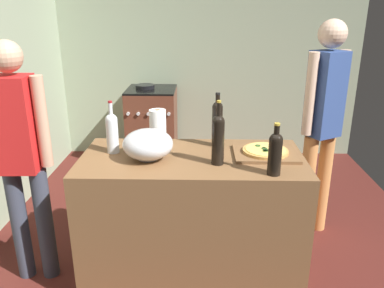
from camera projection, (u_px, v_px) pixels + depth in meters
ground_plane at (194, 214)px, 3.54m from camera, size 3.86×3.72×0.02m
kitchen_wall_rear at (197, 49)px, 4.62m from camera, size 3.86×0.10×2.60m
counter at (192, 218)px, 2.61m from camera, size 1.42×0.69×0.88m
cutting_board at (265, 154)px, 2.48m from camera, size 0.40×0.32×0.02m
pizza at (265, 151)px, 2.48m from camera, size 0.29×0.29×0.03m
mixing_bowl at (148, 144)px, 2.40m from camera, size 0.31×0.31×0.19m
paper_towel_roll at (158, 127)px, 2.65m from camera, size 0.11×0.11×0.24m
wine_bottle_green at (112, 131)px, 2.48m from camera, size 0.08×0.08×0.34m
wine_bottle_clear at (275, 152)px, 2.16m from camera, size 0.08×0.08×0.30m
wine_bottle_dark at (217, 122)px, 2.59m from camera, size 0.07×0.07×0.37m
wine_bottle_amber at (218, 138)px, 2.29m from camera, size 0.08×0.08×0.39m
stove at (152, 126)px, 4.54m from camera, size 0.55×0.60×0.94m
person_in_stripes at (21, 151)px, 2.43m from camera, size 0.39×0.21×1.61m
person_in_red at (323, 117)px, 2.93m from camera, size 0.35×0.28×1.70m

